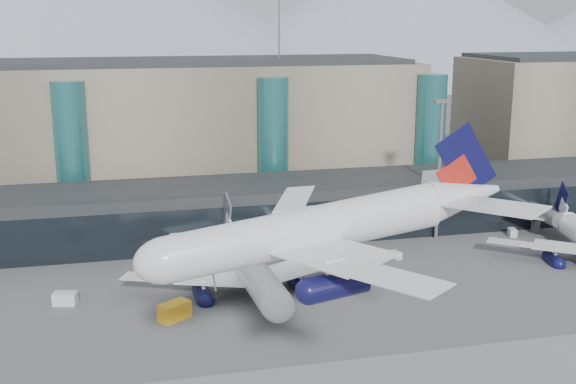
{
  "coord_description": "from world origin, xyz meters",
  "views": [
    {
      "loc": [
        -26.79,
        -69.61,
        39.4
      ],
      "look_at": [
        -2.05,
        32.0,
        14.3
      ],
      "focal_mm": 45.0,
      "sensor_mm": 36.0,
      "label": 1
    }
  ],
  "objects_px": {
    "veh_b": "(150,263)",
    "veh_d": "(512,232)",
    "lightmast_mid": "(440,161)",
    "jet_parked_mid": "(246,255)",
    "veh_g": "(396,255)",
    "hero_jet": "(342,213)",
    "veh_h": "(175,311)",
    "veh_a": "(65,299)"
  },
  "relations": [
    {
      "from": "veh_a",
      "to": "lightmast_mid",
      "type": "bearing_deg",
      "value": 28.81
    },
    {
      "from": "veh_g",
      "to": "veh_h",
      "type": "distance_m",
      "value": 42.09
    },
    {
      "from": "lightmast_mid",
      "to": "veh_d",
      "type": "xyz_separation_m",
      "value": [
        14.44,
        -2.2,
        -13.73
      ]
    },
    {
      "from": "hero_jet",
      "to": "veh_b",
      "type": "distance_m",
      "value": 61.28
    },
    {
      "from": "hero_jet",
      "to": "jet_parked_mid",
      "type": "relative_size",
      "value": 0.91
    },
    {
      "from": "veh_a",
      "to": "veh_h",
      "type": "distance_m",
      "value": 17.11
    },
    {
      "from": "veh_a",
      "to": "veh_d",
      "type": "bearing_deg",
      "value": 24.68
    },
    {
      "from": "jet_parked_mid",
      "to": "veh_d",
      "type": "bearing_deg",
      "value": -78.71
    },
    {
      "from": "veh_g",
      "to": "veh_a",
      "type": "bearing_deg",
      "value": -98.11
    },
    {
      "from": "hero_jet",
      "to": "jet_parked_mid",
      "type": "xyz_separation_m",
      "value": [
        -0.87,
        43.46,
        -17.89
      ]
    },
    {
      "from": "lightmast_mid",
      "to": "veh_d",
      "type": "relative_size",
      "value": 10.58
    },
    {
      "from": "hero_jet",
      "to": "veh_g",
      "type": "bearing_deg",
      "value": 60.02
    },
    {
      "from": "lightmast_mid",
      "to": "veh_h",
      "type": "height_order",
      "value": "lightmast_mid"
    },
    {
      "from": "veh_b",
      "to": "veh_h",
      "type": "xyz_separation_m",
      "value": [
        2.09,
        -22.38,
        0.52
      ]
    },
    {
      "from": "hero_jet",
      "to": "veh_h",
      "type": "xyz_separation_m",
      "value": [
        -12.63,
        32.87,
        -21.51
      ]
    },
    {
      "from": "veh_b",
      "to": "veh_h",
      "type": "bearing_deg",
      "value": -152.64
    },
    {
      "from": "veh_h",
      "to": "veh_b",
      "type": "bearing_deg",
      "value": 60.98
    },
    {
      "from": "lightmast_mid",
      "to": "veh_g",
      "type": "xyz_separation_m",
      "value": [
        -11.65,
        -9.17,
        -13.81
      ]
    },
    {
      "from": "lightmast_mid",
      "to": "veh_a",
      "type": "height_order",
      "value": "lightmast_mid"
    },
    {
      "from": "hero_jet",
      "to": "veh_g",
      "type": "xyz_separation_m",
      "value": [
        25.94,
        49.69,
        -22.07
      ]
    },
    {
      "from": "veh_a",
      "to": "veh_b",
      "type": "relative_size",
      "value": 1.43
    },
    {
      "from": "jet_parked_mid",
      "to": "veh_d",
      "type": "relative_size",
      "value": 16.25
    },
    {
      "from": "veh_d",
      "to": "veh_a",
      "type": "bearing_deg",
      "value": 117.17
    },
    {
      "from": "veh_b",
      "to": "jet_parked_mid",
      "type": "bearing_deg",
      "value": -108.39
    },
    {
      "from": "veh_d",
      "to": "veh_g",
      "type": "xyz_separation_m",
      "value": [
        -26.08,
        -6.98,
        -0.08
      ]
    },
    {
      "from": "veh_b",
      "to": "veh_g",
      "type": "xyz_separation_m",
      "value": [
        40.66,
        -5.56,
        -0.04
      ]
    },
    {
      "from": "jet_parked_mid",
      "to": "veh_g",
      "type": "height_order",
      "value": "jet_parked_mid"
    },
    {
      "from": "lightmast_mid",
      "to": "hero_jet",
      "type": "relative_size",
      "value": 0.72
    },
    {
      "from": "veh_g",
      "to": "veh_h",
      "type": "xyz_separation_m",
      "value": [
        -38.57,
        -16.83,
        0.56
      ]
    },
    {
      "from": "veh_b",
      "to": "veh_a",
      "type": "bearing_deg",
      "value": 159.17
    },
    {
      "from": "veh_h",
      "to": "jet_parked_mid",
      "type": "bearing_deg",
      "value": 7.66
    },
    {
      "from": "jet_parked_mid",
      "to": "veh_g",
      "type": "bearing_deg",
      "value": -79.64
    },
    {
      "from": "veh_b",
      "to": "veh_d",
      "type": "relative_size",
      "value": 0.93
    },
    {
      "from": "jet_parked_mid",
      "to": "veh_d",
      "type": "xyz_separation_m",
      "value": [
        52.9,
        13.21,
        -4.1
      ]
    },
    {
      "from": "veh_a",
      "to": "veh_b",
      "type": "xyz_separation_m",
      "value": [
        12.55,
        13.52,
        -0.26
      ]
    },
    {
      "from": "veh_a",
      "to": "veh_d",
      "type": "height_order",
      "value": "veh_a"
    },
    {
      "from": "veh_d",
      "to": "lightmast_mid",
      "type": "bearing_deg",
      "value": 97.85
    },
    {
      "from": "veh_h",
      "to": "veh_d",
      "type": "bearing_deg",
      "value": -14.14
    },
    {
      "from": "lightmast_mid",
      "to": "veh_g",
      "type": "relative_size",
      "value": 12.23
    },
    {
      "from": "veh_d",
      "to": "jet_parked_mid",
      "type": "bearing_deg",
      "value": 120.52
    },
    {
      "from": "hero_jet",
      "to": "veh_b",
      "type": "bearing_deg",
      "value": 102.51
    },
    {
      "from": "lightmast_mid",
      "to": "jet_parked_mid",
      "type": "relative_size",
      "value": 0.65
    }
  ]
}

